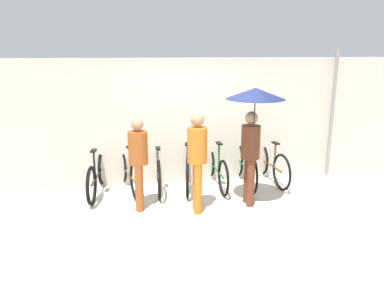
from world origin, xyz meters
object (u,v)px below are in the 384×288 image
Objects in this scene: pedestrian_center at (197,155)px; parked_bicycle_4 at (216,168)px; parked_bicycle_1 at (128,172)px; parked_bicycle_3 at (188,168)px; parked_bicycle_6 at (270,164)px; parked_bicycle_5 at (244,165)px; parked_bicycle_0 at (97,175)px; pedestrian_trailing at (253,116)px; parked_bicycle_2 at (158,170)px; pedestrian_leading at (138,157)px.

parked_bicycle_4 is at bearing -114.74° from pedestrian_center.
parked_bicycle_1 is 0.99× the size of parked_bicycle_4.
parked_bicycle_3 is 1.04× the size of parked_bicycle_6.
parked_bicycle_5 is at bearing 90.24° from parked_bicycle_6.
parked_bicycle_3 reaches higher than parked_bicycle_1.
pedestrian_center reaches higher than parked_bicycle_1.
pedestrian_trailing is at bearing -105.13° from parked_bicycle_0.
pedestrian_center is 0.82× the size of pedestrian_trailing.
parked_bicycle_2 is at bearing -36.93° from pedestrian_trailing.
parked_bicycle_0 is 0.84× the size of pedestrian_trailing.
parked_bicycle_3 is 1.10× the size of pedestrian_leading.
parked_bicycle_4 is 0.87× the size of pedestrian_trailing.
parked_bicycle_3 is 1.42m from pedestrian_leading.
parked_bicycle_4 is 0.57m from parked_bicycle_5.
pedestrian_center is (-1.16, -1.14, 0.58)m from parked_bicycle_5.
parked_bicycle_0 is at bearing 80.63° from parked_bicycle_1.
parked_bicycle_0 is at bearing 86.73° from parked_bicycle_6.
parked_bicycle_0 is 0.57m from parked_bicycle_1.
parked_bicycle_1 is at bearing 95.23° from parked_bicycle_2.
pedestrian_trailing is (-0.79, -1.13, 1.21)m from parked_bicycle_6.
parked_bicycle_6 is at bearing -102.13° from parked_bicycle_1.
parked_bicycle_0 is 0.99× the size of parked_bicycle_2.
parked_bicycle_2 is 0.96× the size of parked_bicycle_5.
parked_bicycle_4 is (1.71, 0.01, -0.01)m from parked_bicycle_1.
pedestrian_center is (1.69, -1.10, 0.62)m from parked_bicycle_0.
parked_bicycle_3 is 0.96× the size of parked_bicycle_5.
pedestrian_center is (-0.59, -1.15, 0.62)m from parked_bicycle_4.
parked_bicycle_2 is 1.05× the size of parked_bicycle_6.
parked_bicycle_6 reaches higher than parked_bicycle_5.
parked_bicycle_2 is 1.11× the size of pedestrian_leading.
parked_bicycle_6 reaches higher than parked_bicycle_3.
parked_bicycle_2 is 0.86× the size of pedestrian_trailing.
parked_bicycle_4 is 1.43m from pedestrian_center.
pedestrian_leading is (-0.96, -0.90, 0.53)m from parked_bicycle_3.
parked_bicycle_3 is at bearing -133.68° from pedestrian_leading.
parked_bicycle_4 is at bearing -102.75° from parked_bicycle_1.
parked_bicycle_6 is at bearing -79.98° from parked_bicycle_3.
pedestrian_center is at bearing -171.86° from parked_bicycle_3.
parked_bicycle_0 reaches higher than parked_bicycle_2.
parked_bicycle_2 is 2.21m from pedestrian_trailing.
pedestrian_trailing reaches higher than parked_bicycle_6.
parked_bicycle_5 is (1.14, -0.02, 0.01)m from parked_bicycle_3.
parked_bicycle_2 is at bearing -80.39° from parked_bicycle_0.
pedestrian_trailing reaches higher than parked_bicycle_2.
pedestrian_center reaches higher than parked_bicycle_6.
pedestrian_trailing is (1.88, -0.20, 0.67)m from pedestrian_leading.
pedestrian_trailing is at bearing -131.11° from parked_bicycle_3.
pedestrian_trailing is (1.49, -1.11, 1.20)m from parked_bicycle_2.
parked_bicycle_5 is 1.08× the size of pedestrian_center.
parked_bicycle_1 is 0.97× the size of parked_bicycle_5.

